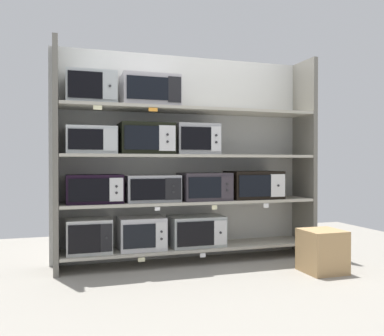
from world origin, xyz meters
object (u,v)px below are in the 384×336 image
object	(u,v)px
microwave_8	(146,139)
microwave_9	(195,139)
shipping_carton	(322,251)
microwave_7	(91,140)
microwave_3	(94,189)
microwave_5	(204,186)
microwave_2	(196,231)
microwave_1	(142,233)
microwave_4	(152,188)
microwave_10	(91,88)
microwave_11	(150,91)
microwave_0	(89,236)
microwave_6	(254,185)

from	to	relation	value
microwave_8	microwave_9	size ratio (longest dim) A/B	1.18
shipping_carton	microwave_7	bearing A→B (deg)	159.49
microwave_3	shipping_carton	size ratio (longest dim) A/B	1.33
microwave_3	microwave_5	distance (m)	1.14
microwave_8	microwave_9	xyz separation A→B (m)	(0.53, 0.00, 0.00)
microwave_2	microwave_3	world-z (taller)	microwave_3
microwave_1	microwave_5	size ratio (longest dim) A/B	0.90
microwave_2	microwave_3	bearing A→B (deg)	180.00
microwave_4	microwave_9	distance (m)	0.69
microwave_5	microwave_9	world-z (taller)	microwave_9
microwave_10	microwave_11	xyz separation A→B (m)	(0.59, 0.00, 0.00)
microwave_7	microwave_9	bearing A→B (deg)	-0.00
microwave_0	microwave_1	size ratio (longest dim) A/B	0.93
microwave_10	microwave_7	bearing A→B (deg)	152.96
microwave_0	microwave_1	bearing A→B (deg)	0.04
microwave_8	microwave_11	distance (m)	0.49
shipping_carton	microwave_2	bearing A→B (deg)	142.12
microwave_4	shipping_carton	distance (m)	1.77
microwave_3	microwave_7	distance (m)	0.48
microwave_3	microwave_7	bearing A→B (deg)	179.56
microwave_5	microwave_0	bearing A→B (deg)	-179.99
microwave_2	microwave_9	world-z (taller)	microwave_9
microwave_4	microwave_9	xyz separation A→B (m)	(0.47, 0.00, 0.51)
microwave_0	microwave_11	size ratio (longest dim) A/B	0.75
microwave_7	microwave_10	distance (m)	0.51
microwave_8	microwave_10	bearing A→B (deg)	-179.98
microwave_8	microwave_11	bearing A→B (deg)	0.20
microwave_8	shipping_carton	bearing A→B (deg)	-26.81
microwave_6	microwave_0	bearing A→B (deg)	-179.99
microwave_6	shipping_carton	world-z (taller)	microwave_6
microwave_3	microwave_10	size ratio (longest dim) A/B	1.12
microwave_10	microwave_5	bearing A→B (deg)	0.01
microwave_0	microwave_10	bearing A→B (deg)	0.19
microwave_0	shipping_carton	bearing A→B (deg)	-20.30
microwave_1	shipping_carton	bearing A→B (deg)	-26.15
microwave_9	microwave_11	distance (m)	0.68
microwave_8	microwave_10	world-z (taller)	microwave_10
microwave_6	microwave_10	xyz separation A→B (m)	(-1.75, -0.00, 0.97)
microwave_3	microwave_8	size ratio (longest dim) A/B	1.00
microwave_11	microwave_5	bearing A→B (deg)	-0.02
microwave_4	microwave_11	bearing A→B (deg)	179.25
microwave_7	microwave_10	bearing A→B (deg)	-27.04
microwave_4	microwave_7	distance (m)	0.78
microwave_7	microwave_2	bearing A→B (deg)	-0.02
microwave_7	shipping_carton	distance (m)	2.47
microwave_3	microwave_5	world-z (taller)	microwave_5
microwave_1	microwave_4	bearing A→B (deg)	-0.11
microwave_8	microwave_10	xyz separation A→B (m)	(-0.54, -0.00, 0.48)
microwave_2	microwave_4	bearing A→B (deg)	179.99
microwave_0	shipping_carton	distance (m)	2.26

